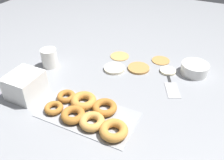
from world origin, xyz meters
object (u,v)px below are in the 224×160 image
(donut_tray, at_px, (88,113))
(batter_bowl, at_px, (195,69))
(pancake_1, at_px, (168,71))
(pancake_4, at_px, (120,56))
(pancake_2, at_px, (161,60))
(pancake_3, at_px, (139,68))
(container_stack, at_px, (25,85))
(paper_cup, at_px, (49,58))
(pancake_0, at_px, (114,68))
(spatula, at_px, (171,86))

(donut_tray, bearing_deg, batter_bowl, 56.72)
(pancake_1, height_order, pancake_4, pancake_1)
(pancake_2, relative_size, pancake_4, 0.93)
(pancake_3, distance_m, batter_bowl, 0.30)
(pancake_1, bearing_deg, pancake_3, -164.73)
(pancake_1, distance_m, pancake_3, 0.16)
(batter_bowl, distance_m, container_stack, 0.86)
(pancake_2, height_order, paper_cup, paper_cup)
(pancake_1, relative_size, pancake_2, 0.83)
(pancake_0, relative_size, pancake_1, 1.33)
(pancake_4, bearing_deg, pancake_2, 13.88)
(pancake_1, xyz_separation_m, spatula, (0.05, -0.12, -0.00))
(pancake_1, height_order, paper_cup, paper_cup)
(pancake_0, distance_m, batter_bowl, 0.43)
(donut_tray, height_order, paper_cup, paper_cup)
(pancake_2, bearing_deg, batter_bowl, -13.58)
(container_stack, xyz_separation_m, spatula, (0.60, 0.36, -0.05))
(container_stack, height_order, spatula, container_stack)
(container_stack, bearing_deg, pancake_1, 41.06)
(donut_tray, xyz_separation_m, paper_cup, (-0.39, 0.25, 0.03))
(pancake_0, height_order, spatula, pancake_0)
(pancake_0, xyz_separation_m, container_stack, (-0.28, -0.38, 0.05))
(pancake_0, bearing_deg, spatula, -2.89)
(pancake_1, height_order, donut_tray, donut_tray)
(container_stack, distance_m, spatula, 0.70)
(pancake_1, distance_m, paper_cup, 0.65)
(pancake_3, height_order, container_stack, container_stack)
(pancake_3, height_order, paper_cup, paper_cup)
(pancake_1, bearing_deg, pancake_2, 125.31)
(pancake_2, height_order, batter_bowl, batter_bowl)
(pancake_3, xyz_separation_m, donut_tray, (-0.06, -0.44, 0.01))
(pancake_0, bearing_deg, batter_bowl, 20.90)
(pancake_2, height_order, pancake_4, same)
(pancake_4, bearing_deg, container_stack, -115.68)
(paper_cup, distance_m, spatula, 0.67)
(pancake_3, bearing_deg, pancake_0, -151.96)
(pancake_3, relative_size, paper_cup, 1.16)
(container_stack, distance_m, paper_cup, 0.26)
(pancake_1, distance_m, donut_tray, 0.53)
(pancake_4, height_order, donut_tray, donut_tray)
(pancake_4, bearing_deg, paper_cup, -139.54)
(donut_tray, height_order, spatula, donut_tray)
(pancake_2, relative_size, spatula, 0.39)
(pancake_0, xyz_separation_m, pancake_4, (-0.03, 0.14, -0.00))
(container_stack, bearing_deg, pancake_2, 49.94)
(pancake_2, xyz_separation_m, container_stack, (-0.48, -0.58, 0.05))
(pancake_2, distance_m, pancake_3, 0.16)
(pancake_0, distance_m, pancake_4, 0.15)
(pancake_4, relative_size, paper_cup, 1.08)
(pancake_0, relative_size, container_stack, 0.73)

